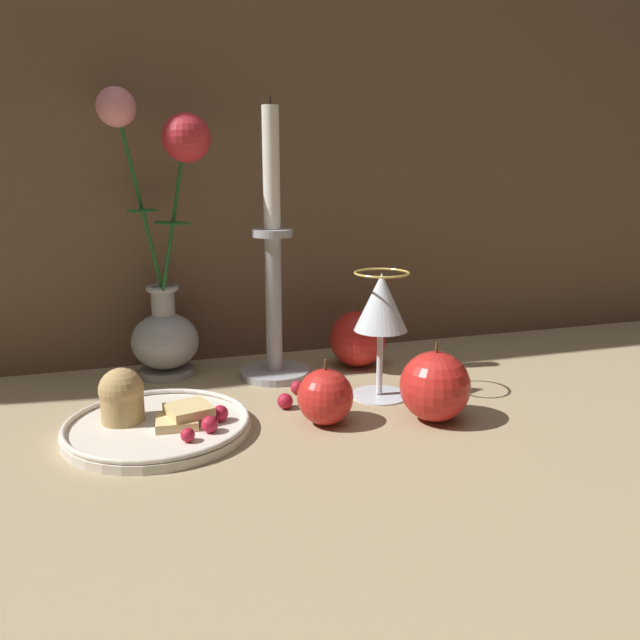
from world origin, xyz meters
name	(u,v)px	position (x,y,z in m)	size (l,w,h in m)	color
ground_plane	(249,413)	(0.00, 0.00, 0.00)	(2.40, 2.40, 0.00)	#9E8966
vase	(165,275)	(-0.08, 0.17, 0.14)	(0.14, 0.10, 0.39)	#A3A3A8
plate_with_pastries	(152,419)	(-0.11, -0.02, 0.02)	(0.21, 0.21, 0.07)	silver
wine_glass	(381,308)	(0.17, 0.01, 0.12)	(0.07, 0.07, 0.16)	silver
candlestick	(273,285)	(0.06, 0.12, 0.13)	(0.10, 0.10, 0.38)	#A3A3A8
apple_beside_vase	(358,339)	(0.19, 0.13, 0.04)	(0.08, 0.08, 0.10)	red
apple_near_glass	(435,386)	(0.20, -0.09, 0.04)	(0.08, 0.08, 0.09)	red
apple_at_table_edge	(325,397)	(0.08, -0.06, 0.03)	(0.07, 0.07, 0.08)	red
berry_near_plate	(412,379)	(0.23, 0.03, 0.01)	(0.02, 0.02, 0.02)	#AD192D
berry_front_center	(285,400)	(0.05, 0.00, 0.01)	(0.02, 0.02, 0.02)	#AD192D
berry_by_glass_stem	(297,387)	(0.07, 0.05, 0.01)	(0.02, 0.02, 0.02)	#AD192D
berry_under_candlestick	(324,397)	(0.10, 0.01, 0.01)	(0.01, 0.01, 0.01)	#AD192D
berry_far_right	(415,371)	(0.25, 0.06, 0.01)	(0.02, 0.02, 0.02)	#AD192D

